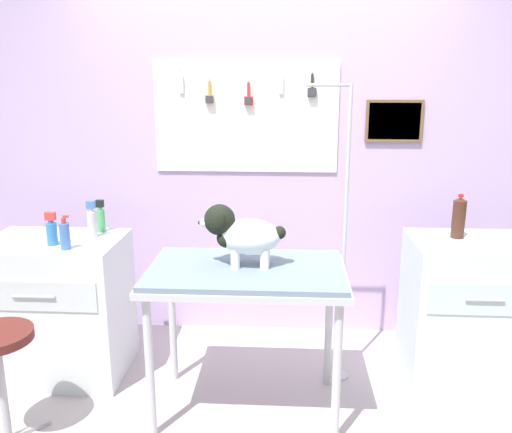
{
  "coord_description": "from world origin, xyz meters",
  "views": [
    {
      "loc": [
        0.17,
        -2.35,
        1.77
      ],
      "look_at": [
        0.01,
        0.27,
        1.1
      ],
      "focal_mm": 37.13,
      "sensor_mm": 36.0,
      "label": 1
    }
  ],
  "objects_px": {
    "dog": "(241,233)",
    "soda_bottle": "(459,218)",
    "grooming_table": "(246,282)",
    "cabinet_right": "(465,313)",
    "grooming_arm": "(343,249)",
    "spray_bottle_tall": "(92,222)",
    "counter_left": "(59,307)"
  },
  "relations": [
    {
      "from": "grooming_arm",
      "to": "spray_bottle_tall",
      "type": "distance_m",
      "value": 1.5
    },
    {
      "from": "grooming_arm",
      "to": "cabinet_right",
      "type": "bearing_deg",
      "value": 0.58
    },
    {
      "from": "dog",
      "to": "soda_bottle",
      "type": "bearing_deg",
      "value": 17.56
    },
    {
      "from": "cabinet_right",
      "to": "soda_bottle",
      "type": "distance_m",
      "value": 0.57
    },
    {
      "from": "grooming_table",
      "to": "soda_bottle",
      "type": "relative_size",
      "value": 4.04
    },
    {
      "from": "grooming_table",
      "to": "dog",
      "type": "bearing_deg",
      "value": 135.94
    },
    {
      "from": "grooming_arm",
      "to": "soda_bottle",
      "type": "height_order",
      "value": "grooming_arm"
    },
    {
      "from": "cabinet_right",
      "to": "soda_bottle",
      "type": "relative_size",
      "value": 3.42
    },
    {
      "from": "grooming_table",
      "to": "cabinet_right",
      "type": "relative_size",
      "value": 1.18
    },
    {
      "from": "spray_bottle_tall",
      "to": "cabinet_right",
      "type": "bearing_deg",
      "value": -1.04
    },
    {
      "from": "grooming_table",
      "to": "cabinet_right",
      "type": "height_order",
      "value": "cabinet_right"
    },
    {
      "from": "dog",
      "to": "cabinet_right",
      "type": "height_order",
      "value": "dog"
    },
    {
      "from": "cabinet_right",
      "to": "soda_bottle",
      "type": "xyz_separation_m",
      "value": [
        -0.07,
        0.06,
        0.56
      ]
    },
    {
      "from": "soda_bottle",
      "to": "grooming_arm",
      "type": "bearing_deg",
      "value": -174.19
    },
    {
      "from": "grooming_table",
      "to": "counter_left",
      "type": "distance_m",
      "value": 1.26
    },
    {
      "from": "spray_bottle_tall",
      "to": "soda_bottle",
      "type": "relative_size",
      "value": 0.86
    },
    {
      "from": "dog",
      "to": "soda_bottle",
      "type": "xyz_separation_m",
      "value": [
        1.23,
        0.39,
        0.0
      ]
    },
    {
      "from": "dog",
      "to": "counter_left",
      "type": "height_order",
      "value": "dog"
    },
    {
      "from": "counter_left",
      "to": "soda_bottle",
      "type": "bearing_deg",
      "value": 2.23
    },
    {
      "from": "counter_left",
      "to": "spray_bottle_tall",
      "type": "distance_m",
      "value": 0.58
    },
    {
      "from": "grooming_arm",
      "to": "spray_bottle_tall",
      "type": "relative_size",
      "value": 7.91
    },
    {
      "from": "grooming_table",
      "to": "cabinet_right",
      "type": "bearing_deg",
      "value": 15.61
    },
    {
      "from": "dog",
      "to": "cabinet_right",
      "type": "relative_size",
      "value": 0.51
    },
    {
      "from": "grooming_arm",
      "to": "counter_left",
      "type": "height_order",
      "value": "grooming_arm"
    },
    {
      "from": "grooming_arm",
      "to": "dog",
      "type": "distance_m",
      "value": 0.67
    },
    {
      "from": "grooming_table",
      "to": "counter_left",
      "type": "bearing_deg",
      "value": 164.68
    },
    {
      "from": "grooming_table",
      "to": "grooming_arm",
      "type": "height_order",
      "value": "grooming_arm"
    },
    {
      "from": "grooming_arm",
      "to": "dog",
      "type": "bearing_deg",
      "value": -150.33
    },
    {
      "from": "grooming_table",
      "to": "grooming_arm",
      "type": "relative_size",
      "value": 0.6
    },
    {
      "from": "grooming_arm",
      "to": "spray_bottle_tall",
      "type": "height_order",
      "value": "grooming_arm"
    },
    {
      "from": "dog",
      "to": "spray_bottle_tall",
      "type": "bearing_deg",
      "value": 158.34
    },
    {
      "from": "grooming_arm",
      "to": "soda_bottle",
      "type": "distance_m",
      "value": 0.69
    }
  ]
}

